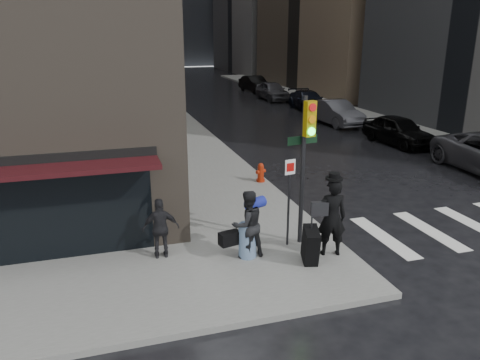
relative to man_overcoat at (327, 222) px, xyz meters
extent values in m
plane|color=black|center=(-1.19, -0.15, -1.10)|extent=(140.00, 140.00, 0.00)
cube|color=slate|center=(-1.19, 26.85, -1.03)|extent=(4.00, 50.00, 0.15)
cube|color=slate|center=(12.31, 26.85, -1.03)|extent=(3.00, 50.00, 0.15)
cube|color=silver|center=(2.31, 0.85, -1.10)|extent=(0.50, 3.00, 0.01)
cube|color=silver|center=(3.91, 0.85, -1.10)|extent=(0.50, 3.00, 0.01)
cube|color=silver|center=(5.51, 0.85, -1.10)|extent=(0.50, 3.00, 0.01)
imported|color=black|center=(0.15, 0.06, 0.08)|extent=(0.85, 0.66, 2.06)
cylinder|color=black|center=(0.15, 0.06, 1.13)|extent=(0.44, 0.44, 0.05)
cylinder|color=black|center=(0.15, 0.06, 1.19)|extent=(0.27, 0.27, 0.16)
cube|color=black|center=(-0.20, 0.08, 0.35)|extent=(0.46, 0.24, 0.36)
cube|color=black|center=(-0.57, -0.25, -0.47)|extent=(0.52, 0.86, 1.04)
cylinder|color=black|center=(-0.57, -0.25, 0.08)|extent=(0.04, 0.04, 0.48)
imported|color=black|center=(-1.96, 0.55, -0.05)|extent=(1.00, 0.86, 1.80)
cube|color=black|center=(-2.41, 0.63, -0.41)|extent=(0.59, 0.40, 0.34)
cylinder|color=navy|center=(-1.69, 0.73, 0.43)|extent=(0.61, 0.48, 0.29)
imported|color=black|center=(-4.07, 1.19, -0.16)|extent=(0.95, 0.45, 1.59)
cylinder|color=black|center=(-0.30, 0.98, 1.06)|extent=(0.12, 0.12, 4.03)
cube|color=#AF920B|center=(-0.26, 0.76, 2.52)|extent=(0.31, 0.23, 0.91)
cylinder|color=red|center=(-0.24, 0.66, 2.83)|extent=(0.21, 0.08, 0.20)
cylinder|color=orange|center=(-0.24, 0.66, 2.52)|extent=(0.21, 0.08, 0.20)
cylinder|color=#19E533|center=(-0.24, 0.66, 2.22)|extent=(0.21, 0.08, 0.20)
cylinder|color=black|center=(-0.69, 0.91, 0.26)|extent=(0.06, 0.06, 2.42)
cube|color=white|center=(-0.69, 0.88, 1.26)|extent=(0.30, 0.07, 0.40)
cube|color=black|center=(-0.30, 1.06, 1.92)|extent=(0.90, 0.18, 0.22)
cylinder|color=#9F2209|center=(0.48, 6.46, -0.90)|extent=(0.32, 0.32, 0.10)
cylinder|color=#9F2209|center=(0.48, 6.46, -0.65)|extent=(0.24, 0.24, 0.61)
sphere|color=#9F2209|center=(0.48, 6.46, -0.32)|extent=(0.22, 0.22, 0.22)
cylinder|color=#9F2209|center=(0.48, 6.46, -0.55)|extent=(0.43, 0.27, 0.14)
imported|color=black|center=(9.72, 10.87, -0.34)|extent=(2.14, 4.60, 1.52)
imported|color=#45454A|center=(9.22, 16.83, -0.33)|extent=(1.87, 4.78, 1.55)
imported|color=black|center=(10.05, 22.78, -0.39)|extent=(2.38, 5.03, 1.42)
imported|color=#414146|center=(9.40, 28.73, -0.30)|extent=(1.90, 4.68, 1.59)
imported|color=black|center=(9.80, 34.68, -0.33)|extent=(2.10, 4.82, 1.54)
camera|label=1|loc=(-5.34, -9.87, 4.61)|focal=35.00mm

